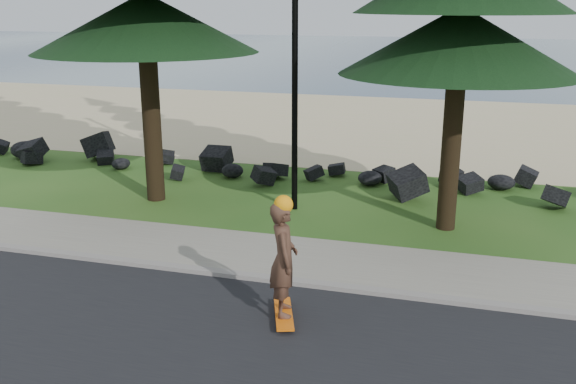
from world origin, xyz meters
name	(u,v)px	position (x,y,z in m)	size (l,w,h in m)	color
ground	(250,259)	(0.00, 0.00, 0.00)	(160.00, 160.00, 0.00)	#255019
kerb	(233,275)	(0.00, -0.90, 0.05)	(160.00, 0.20, 0.10)	gray
sidewalk	(253,253)	(0.00, 0.20, 0.04)	(160.00, 2.00, 0.08)	gray
beach_sand	(369,124)	(0.00, 14.50, 0.01)	(160.00, 15.00, 0.01)	#C3BB82
ocean	(431,54)	(0.00, 51.00, 0.00)	(160.00, 58.00, 0.01)	#354D66
seawall_boulders	(318,182)	(0.00, 5.60, 0.00)	(60.00, 2.40, 1.10)	black
lamp_post	(295,29)	(0.00, 3.20, 4.13)	(0.25, 0.14, 8.14)	black
skateboarder	(284,259)	(1.30, -2.16, 1.00)	(0.62, 1.09, 1.99)	orange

